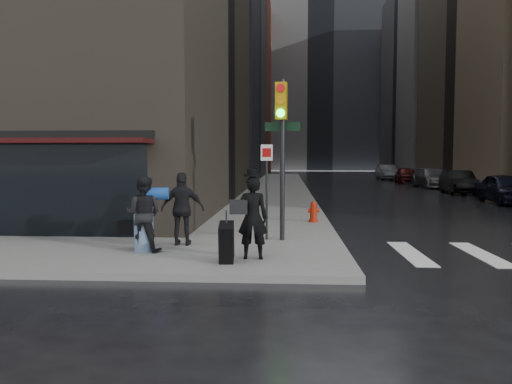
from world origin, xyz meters
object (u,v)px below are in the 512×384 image
parked_car_4 (406,175)px  parked_car_5 (387,172)px  parked_car_3 (432,178)px  man_greycoat (183,209)px  man_jeans (143,214)px  fire_hydrant (313,213)px  parked_car_2 (459,182)px  traffic_light (281,137)px  man_overcoat (247,221)px  parked_car_1 (505,188)px

parked_car_4 → parked_car_5: size_ratio=0.91×
parked_car_3 → parked_car_4: size_ratio=1.22×
man_greycoat → parked_car_4: man_greycoat is taller
man_jeans → fire_hydrant: size_ratio=2.51×
fire_hydrant → parked_car_2: bearing=57.3°
traffic_light → parked_car_3: (10.85, 25.03, -2.01)m
man_overcoat → parked_car_2: (11.28, 21.05, -0.22)m
parked_car_2 → fire_hydrant: bearing=-117.2°
fire_hydrant → parked_car_1: size_ratio=0.16×
traffic_light → fire_hydrant: size_ratio=6.00×
parked_car_2 → man_overcoat: bearing=-112.7°
parked_car_1 → parked_car_5: bearing=94.4°
parked_car_3 → parked_car_2: bearing=-95.2°
parked_car_1 → parked_car_2: size_ratio=0.99×
traffic_light → parked_car_1: (10.70, 12.31, -2.01)m
man_overcoat → parked_car_2: size_ratio=0.43×
parked_car_1 → parked_car_4: size_ratio=1.04×
parked_car_4 → man_overcoat: bearing=-103.5°
man_jeans → traffic_light: size_ratio=0.42×
parked_car_1 → parked_car_3: size_ratio=0.86×
fire_hydrant → man_jeans: bearing=-127.2°
parked_car_3 → parked_car_4: (-0.36, 6.36, -0.02)m
man_overcoat → parked_car_2: bearing=-121.6°
parked_car_2 → parked_car_4: 12.73m
man_jeans → parked_car_1: man_jeans is taller
man_jeans → fire_hydrant: 6.70m
fire_hydrant → parked_car_2: 17.81m
man_greycoat → fire_hydrant: size_ratio=2.59×
man_greycoat → parked_car_5: size_ratio=0.38×
man_greycoat → parked_car_1: man_greycoat is taller
man_greycoat → parked_car_1: size_ratio=0.40×
parked_car_4 → fire_hydrant: bearing=-104.1°
man_overcoat → parked_car_3: man_overcoat is taller
man_greycoat → parked_car_2: bearing=-126.9°
man_greycoat → fire_hydrant: 5.61m
traffic_light → parked_car_5: size_ratio=0.89×
man_jeans → man_greycoat: (0.70, 0.84, 0.03)m
parked_car_3 → parked_car_5: 12.75m
fire_hydrant → parked_car_4: bearing=71.1°
man_jeans → traffic_light: 3.84m
traffic_light → parked_car_4: size_ratio=0.97×
traffic_light → parked_car_1: traffic_light is taller
man_jeans → parked_car_2: 24.47m
man_greycoat → traffic_light: (2.30, 0.80, 1.72)m
traffic_light → parked_car_4: bearing=80.2°
parked_car_2 → parked_car_1: bearing=-83.9°
man_greycoat → traffic_light: traffic_light is taller
man_overcoat → fire_hydrant: 6.31m
traffic_light → man_jeans: bearing=-142.8°
parked_car_2 → parked_car_5: bearing=97.2°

